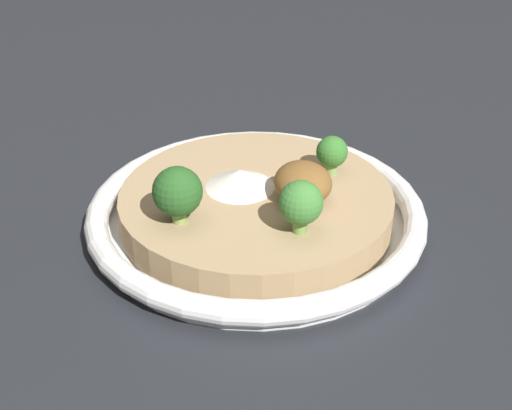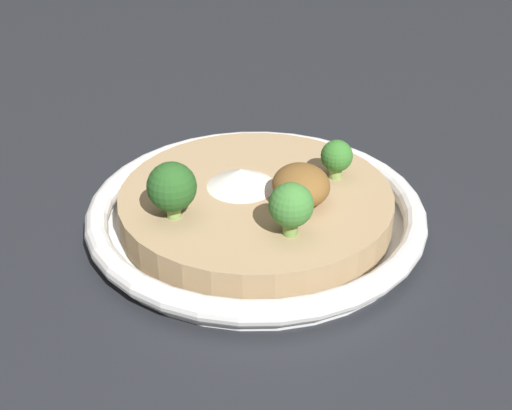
% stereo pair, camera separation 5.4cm
% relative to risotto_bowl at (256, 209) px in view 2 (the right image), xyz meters
% --- Properties ---
extents(ground_plane, '(6.00, 6.00, 0.00)m').
position_rel_risotto_bowl_xyz_m(ground_plane, '(0.00, 0.00, -0.02)').
color(ground_plane, '#23262B').
extents(risotto_bowl, '(0.29, 0.29, 0.03)m').
position_rel_risotto_bowl_xyz_m(risotto_bowl, '(0.00, 0.00, 0.00)').
color(risotto_bowl, white).
rests_on(risotto_bowl, ground_plane).
extents(cheese_sprinkle, '(0.06, 0.06, 0.02)m').
position_rel_risotto_bowl_xyz_m(cheese_sprinkle, '(0.01, 0.01, 0.03)').
color(cheese_sprinkle, white).
rests_on(cheese_sprinkle, risotto_bowl).
extents(crispy_onion_garnish, '(0.05, 0.05, 0.03)m').
position_rel_risotto_bowl_xyz_m(crispy_onion_garnish, '(-0.02, -0.03, 0.03)').
color(crispy_onion_garnish, brown).
rests_on(crispy_onion_garnish, risotto_bowl).
extents(broccoli_back_left, '(0.04, 0.04, 0.05)m').
position_rel_risotto_bowl_xyz_m(broccoli_back_left, '(-0.03, 0.07, 0.04)').
color(broccoli_back_left, '#84A856').
rests_on(broccoli_back_left, risotto_bowl).
extents(broccoli_front_left, '(0.03, 0.03, 0.04)m').
position_rel_risotto_bowl_xyz_m(broccoli_front_left, '(-0.07, -0.02, 0.04)').
color(broccoli_front_left, '#759E4C').
rests_on(broccoli_front_left, risotto_bowl).
extents(broccoli_front, '(0.03, 0.03, 0.03)m').
position_rel_risotto_bowl_xyz_m(broccoli_front, '(0.02, -0.07, 0.04)').
color(broccoli_front, '#84A856').
rests_on(broccoli_front, risotto_bowl).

